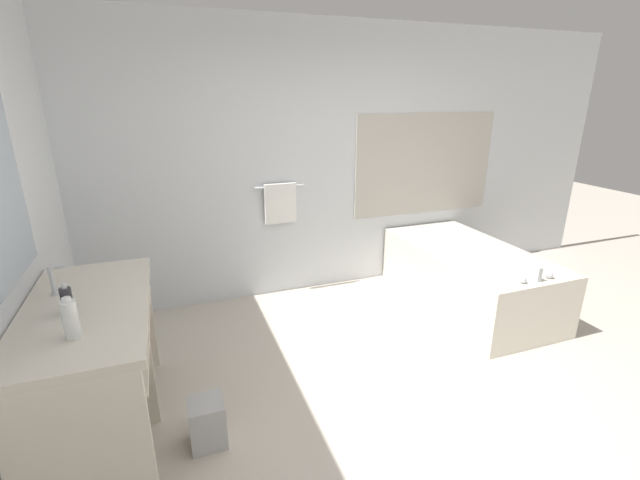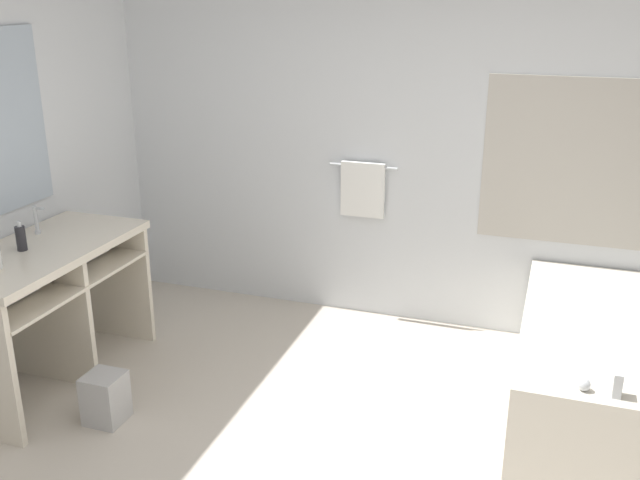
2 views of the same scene
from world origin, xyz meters
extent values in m
plane|color=beige|center=(0.00, 0.00, 0.00)|extent=(16.00, 16.00, 0.00)
cube|color=silver|center=(0.00, 2.23, 1.35)|extent=(7.40, 0.06, 2.70)
cube|color=#B7B2A8|center=(1.38, 2.19, 1.28)|extent=(1.70, 0.02, 1.10)
cylinder|color=silver|center=(-0.30, 2.16, 1.15)|extent=(0.50, 0.02, 0.02)
cube|color=white|center=(-0.30, 2.15, 0.98)|extent=(0.32, 0.04, 0.40)
cube|color=beige|center=(-1.86, 0.60, 0.86)|extent=(0.66, 1.35, 0.05)
cube|color=beige|center=(-1.86, 0.60, 0.67)|extent=(0.63, 1.29, 0.02)
cylinder|color=white|center=(-1.86, 0.80, 0.82)|extent=(0.38, 0.38, 0.13)
cube|color=beige|center=(-1.86, -0.06, 0.42)|extent=(0.61, 0.04, 0.84)
cube|color=beige|center=(-1.86, 0.60, 0.42)|extent=(0.61, 0.04, 0.84)
cube|color=beige|center=(-1.86, 1.25, 0.42)|extent=(0.61, 0.04, 0.84)
cylinder|color=white|center=(-1.81, 0.26, 0.74)|extent=(0.13, 0.37, 0.13)
cylinder|color=white|center=(-1.81, 0.94, 0.74)|extent=(0.13, 0.37, 0.13)
cylinder|color=silver|center=(-2.04, 0.80, 0.90)|extent=(0.04, 0.04, 0.02)
cylinder|color=silver|center=(-2.04, 0.80, 0.99)|extent=(0.02, 0.02, 0.16)
cube|color=silver|center=(-2.00, 0.80, 1.06)|extent=(0.07, 0.01, 0.01)
cube|color=silver|center=(1.38, 1.29, 0.29)|extent=(0.93, 1.79, 0.58)
ellipsoid|color=white|center=(1.38, 1.29, 0.43)|extent=(0.67, 1.29, 0.30)
cube|color=silver|center=(1.38, 0.50, 0.64)|extent=(0.04, 0.07, 0.12)
sphere|color=silver|center=(1.24, 0.50, 0.61)|extent=(0.06, 0.06, 0.06)
sphere|color=silver|center=(1.52, 0.50, 0.61)|extent=(0.06, 0.06, 0.06)
cylinder|color=silver|center=(-1.86, 0.24, 0.99)|extent=(0.07, 0.07, 0.20)
cylinder|color=white|center=(-1.86, 0.24, 1.09)|extent=(0.04, 0.04, 0.02)
cylinder|color=#28282D|center=(-1.92, 0.52, 0.96)|extent=(0.06, 0.06, 0.15)
cylinder|color=silver|center=(-1.92, 0.52, 1.05)|extent=(0.03, 0.03, 0.03)
cube|color=#B2B2B2|center=(-1.28, 0.30, 0.15)|extent=(0.21, 0.21, 0.29)
camera|label=1|loc=(-1.36, -1.88, 2.01)|focal=24.00mm
camera|label=2|loc=(1.02, -2.64, 2.33)|focal=40.00mm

